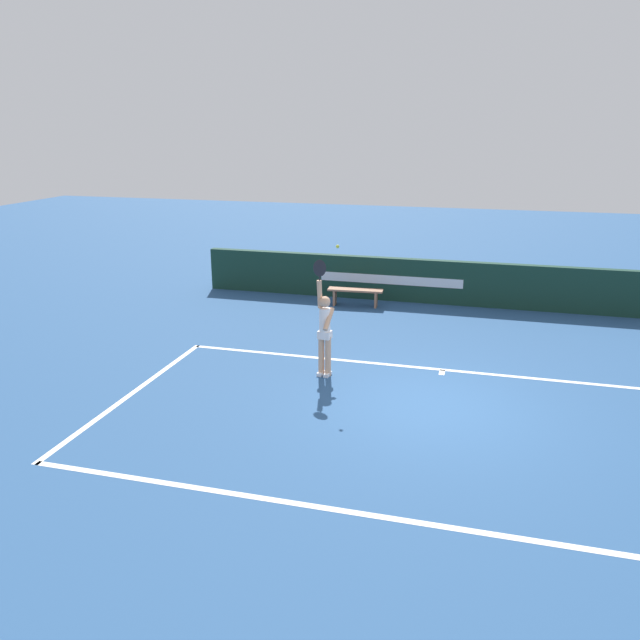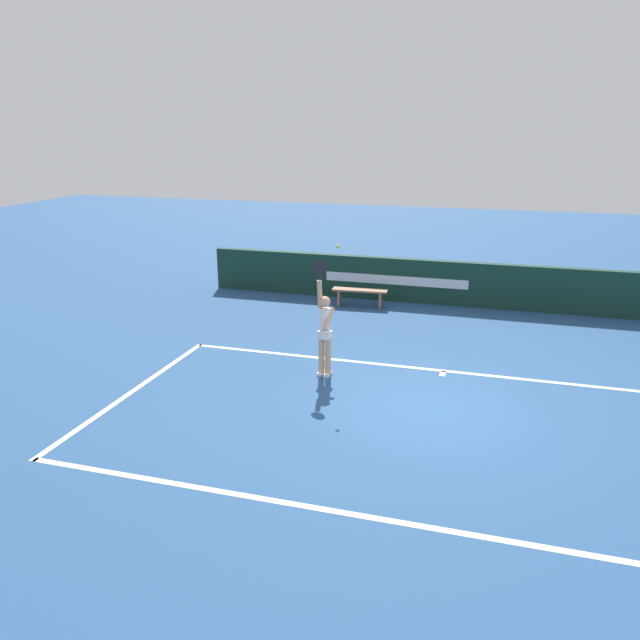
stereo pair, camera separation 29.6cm
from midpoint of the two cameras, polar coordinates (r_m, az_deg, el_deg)
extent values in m
plane|color=navy|center=(11.85, 10.83, -7.84)|extent=(60.00, 60.00, 0.00)
cube|color=white|center=(13.62, 11.71, -4.52)|extent=(11.39, 0.12, 0.00)
cube|color=white|center=(8.71, 8.12, -17.64)|extent=(11.39, 0.12, 0.00)
cube|color=white|center=(12.87, -15.84, -6.14)|extent=(0.12, 5.66, 0.00)
cube|color=white|center=(13.48, 11.65, -4.75)|extent=(0.12, 0.30, 0.00)
cube|color=#143328|center=(18.48, 13.36, 3.18)|extent=(15.28, 0.26, 1.27)
cube|color=silver|center=(18.55, 7.27, 3.58)|extent=(4.17, 0.01, 0.26)
cylinder|color=tan|center=(12.94, 1.39, -3.32)|extent=(0.12, 0.12, 0.84)
cylinder|color=tan|center=(13.00, 0.78, -3.22)|extent=(0.12, 0.12, 0.84)
cube|color=white|center=(13.07, 1.34, -4.94)|extent=(0.13, 0.25, 0.07)
cube|color=white|center=(13.12, 0.74, -4.83)|extent=(0.13, 0.25, 0.07)
cylinder|color=white|center=(12.74, 1.10, -0.23)|extent=(0.22, 0.22, 0.60)
cube|color=white|center=(12.82, 1.10, -1.33)|extent=(0.28, 0.24, 0.16)
sphere|color=tan|center=(12.62, 1.11, 1.65)|extent=(0.23, 0.23, 0.23)
cylinder|color=tan|center=(12.62, 0.65, 2.35)|extent=(0.14, 0.12, 0.57)
cylinder|color=tan|center=(12.61, 1.46, 0.07)|extent=(0.16, 0.44, 0.42)
ellipsoid|color=black|center=(12.50, 0.66, 4.70)|extent=(0.32, 0.08, 0.37)
cylinder|color=black|center=(12.54, 0.66, 3.86)|extent=(0.03, 0.03, 0.18)
sphere|color=#CFDA3A|center=(12.25, 2.29, 6.65)|extent=(0.07, 0.07, 0.07)
cube|color=#95664C|center=(18.00, 4.10, 2.70)|extent=(1.59, 0.46, 0.05)
cube|color=#95664C|center=(18.16, 2.23, 2.09)|extent=(0.08, 0.32, 0.47)
cube|color=#95664C|center=(17.99, 5.96, 1.87)|extent=(0.08, 0.32, 0.47)
camera|label=1|loc=(0.15, -89.33, 0.21)|focal=35.42mm
camera|label=2|loc=(0.15, 90.67, -0.21)|focal=35.42mm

